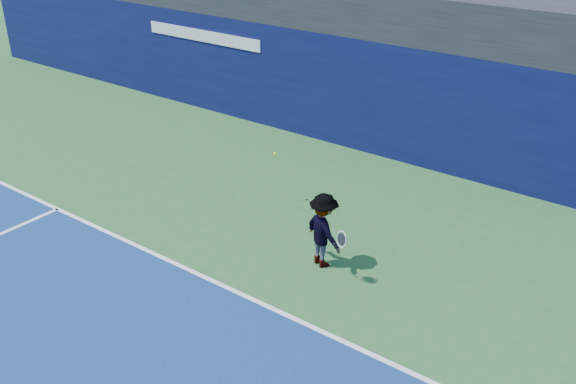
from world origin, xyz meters
name	(u,v)px	position (x,y,z in m)	size (l,w,h in m)	color
ground	(89,379)	(0.00, 0.00, 0.00)	(80.00, 80.00, 0.00)	#2A5D2B
baseline	(224,286)	(0.00, 3.00, 0.01)	(24.00, 0.10, 0.01)	white
stadium_band	(443,13)	(0.00, 11.50, 3.60)	(36.00, 3.00, 1.20)	black
back_wall_assembly	(417,103)	(0.00, 10.50, 1.50)	(36.00, 1.03, 3.00)	#0A0F3B
tennis_player	(323,230)	(1.02, 4.71, 0.75)	(1.28, 0.87, 1.49)	white
tennis_ball	(275,154)	(-1.34, 6.27, 1.18)	(0.08, 0.08, 0.08)	#BBDD18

